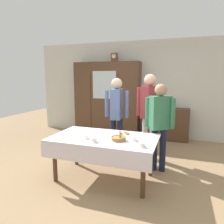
# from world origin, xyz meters

# --- Properties ---
(ground_plane) EXTENTS (12.00, 12.00, 0.00)m
(ground_plane) POSITION_xyz_m (0.00, 0.00, 0.00)
(ground_plane) COLOR #997A56
(ground_plane) RESTS_ON ground
(back_wall) EXTENTS (6.40, 0.10, 2.70)m
(back_wall) POSITION_xyz_m (0.00, 2.65, 1.35)
(back_wall) COLOR silver
(back_wall) RESTS_ON ground
(dining_table) EXTENTS (1.73, 1.00, 0.73)m
(dining_table) POSITION_xyz_m (0.00, -0.24, 0.63)
(dining_table) COLOR #4C3321
(dining_table) RESTS_ON ground
(wall_cabinet) EXTENTS (1.90, 0.46, 2.12)m
(wall_cabinet) POSITION_xyz_m (-0.90, 2.35, 1.06)
(wall_cabinet) COLOR #4C3321
(wall_cabinet) RESTS_ON ground
(mantel_clock) EXTENTS (0.18, 0.11, 0.24)m
(mantel_clock) POSITION_xyz_m (-0.68, 2.35, 2.24)
(mantel_clock) COLOR brown
(mantel_clock) RESTS_ON wall_cabinet
(bookshelf_low) EXTENTS (1.18, 0.35, 0.88)m
(bookshelf_low) POSITION_xyz_m (0.79, 2.41, 0.44)
(bookshelf_low) COLOR #4C3321
(bookshelf_low) RESTS_ON ground
(book_stack) EXTENTS (0.16, 0.21, 0.12)m
(book_stack) POSITION_xyz_m (0.79, 2.41, 0.94)
(book_stack) COLOR #99332D
(book_stack) RESTS_ON bookshelf_low
(tea_cup_far_right) EXTENTS (0.13, 0.13, 0.06)m
(tea_cup_far_right) POSITION_xyz_m (-0.22, -0.41, 0.75)
(tea_cup_far_right) COLOR white
(tea_cup_far_right) RESTS_ON dining_table
(tea_cup_front_edge) EXTENTS (0.13, 0.13, 0.06)m
(tea_cup_front_edge) POSITION_xyz_m (0.52, -0.26, 0.75)
(tea_cup_front_edge) COLOR white
(tea_cup_front_edge) RESTS_ON dining_table
(tea_cup_far_left) EXTENTS (0.13, 0.13, 0.06)m
(tea_cup_far_left) POSITION_xyz_m (0.69, -0.50, 0.75)
(tea_cup_far_left) COLOR white
(tea_cup_far_left) RESTS_ON dining_table
(tea_cup_near_left) EXTENTS (0.13, 0.13, 0.06)m
(tea_cup_near_left) POSITION_xyz_m (-0.04, -0.51, 0.75)
(tea_cup_near_left) COLOR white
(tea_cup_near_left) RESTS_ON dining_table
(bread_basket) EXTENTS (0.24, 0.24, 0.16)m
(bread_basket) POSITION_xyz_m (0.28, -0.31, 0.76)
(bread_basket) COLOR #9E7542
(bread_basket) RESTS_ON dining_table
(pastry_plate) EXTENTS (0.28, 0.28, 0.05)m
(pastry_plate) POSITION_xyz_m (0.28, 0.01, 0.74)
(pastry_plate) COLOR white
(pastry_plate) RESTS_ON dining_table
(spoon_front_edge) EXTENTS (0.12, 0.02, 0.01)m
(spoon_front_edge) POSITION_xyz_m (0.19, -0.48, 0.73)
(spoon_front_edge) COLOR silver
(spoon_front_edge) RESTS_ON dining_table
(spoon_back_edge) EXTENTS (0.12, 0.02, 0.01)m
(spoon_back_edge) POSITION_xyz_m (-0.11, -0.16, 0.73)
(spoon_back_edge) COLOR silver
(spoon_back_edge) RESTS_ON dining_table
(spoon_center) EXTENTS (0.12, 0.02, 0.01)m
(spoon_center) POSITION_xyz_m (-0.20, 0.06, 0.73)
(spoon_center) COLOR silver
(spoon_center) RESTS_ON dining_table
(person_by_cabinet) EXTENTS (0.52, 0.41, 1.76)m
(person_by_cabinet) POSITION_xyz_m (0.55, 0.94, 1.08)
(person_by_cabinet) COLOR silver
(person_by_cabinet) RESTS_ON ground
(person_beside_shelf) EXTENTS (0.52, 0.38, 1.58)m
(person_beside_shelf) POSITION_xyz_m (0.82, 0.41, 0.96)
(person_beside_shelf) COLOR #191E38
(person_beside_shelf) RESTS_ON ground
(person_near_right_end) EXTENTS (0.52, 0.38, 1.68)m
(person_near_right_end) POSITION_xyz_m (-0.10, 0.80, 1.02)
(person_near_right_end) COLOR #191E38
(person_near_right_end) RESTS_ON ground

